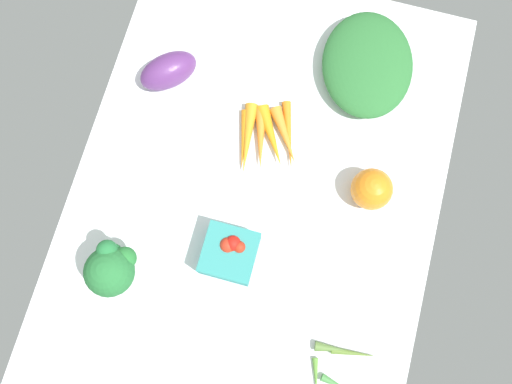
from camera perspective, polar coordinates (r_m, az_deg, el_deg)
tablecloth at (r=115.13cm, az=0.00°, el=-0.34°), size 104.00×76.00×2.00cm
carrot_bunch at (r=116.20cm, az=1.08°, el=5.71°), size 18.48×15.30×2.95cm
heirloom_tomato_orange at (r=112.48cm, az=12.02°, el=0.29°), size 8.56×8.56×8.56cm
broccoli_head at (r=106.63cm, az=-14.94°, el=-7.80°), size 10.39×9.51×13.56cm
okra_pile at (r=111.86cm, az=8.51°, el=-17.11°), size 10.65×12.45×1.99cm
berry_basket at (r=108.57cm, az=-2.76°, el=-6.35°), size 10.34×10.34×7.75cm
leafy_greens_clump at (r=122.97cm, az=11.59°, el=12.98°), size 28.06×23.70×6.48cm
eggplant at (r=120.96cm, az=-9.17°, el=12.42°), size 13.93×14.36×7.24cm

